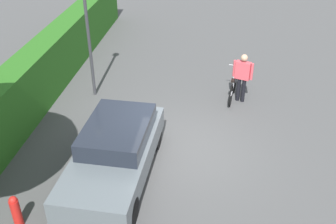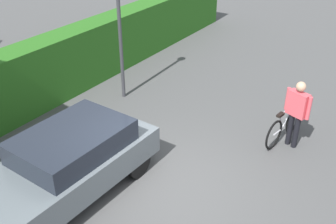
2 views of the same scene
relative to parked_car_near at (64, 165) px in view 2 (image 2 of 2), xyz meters
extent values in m
plane|color=#494949|center=(1.18, -1.47, -0.72)|extent=(60.00, 60.00, 0.00)
cube|color=#27611B|center=(1.18, 3.37, 0.17)|extent=(21.92, 0.90, 1.79)
cube|color=slate|center=(-0.10, 0.00, -0.12)|extent=(4.15, 1.86, 0.58)
cube|color=#1E232D|center=(0.29, -0.01, 0.40)|extent=(2.22, 1.58, 0.45)
cylinder|color=black|center=(1.32, 0.71, -0.40)|extent=(0.64, 0.21, 0.64)
cylinder|color=black|center=(1.26, -0.81, -0.40)|extent=(0.64, 0.21, 0.64)
torus|color=black|center=(4.76, -2.99, -0.36)|extent=(0.73, 0.16, 0.73)
torus|color=black|center=(3.80, -2.84, -0.36)|extent=(0.73, 0.16, 0.73)
cylinder|color=silver|center=(4.47, -2.94, -0.07)|extent=(0.63, 0.13, 0.65)
cylinder|color=silver|center=(4.07, -2.88, -0.15)|extent=(0.23, 0.07, 0.46)
cylinder|color=silver|center=(4.35, -2.92, 0.13)|extent=(0.75, 0.15, 0.19)
cylinder|color=silver|center=(3.99, -2.87, -0.37)|extent=(0.37, 0.09, 0.05)
cylinder|color=silver|center=(4.76, -2.99, -0.06)|extent=(0.04, 0.04, 0.60)
cube|color=black|center=(3.98, -2.87, 0.10)|extent=(0.23, 0.13, 0.06)
cylinder|color=silver|center=(4.76, -2.99, 0.27)|extent=(0.10, 0.50, 0.03)
cylinder|color=black|center=(4.19, -3.09, -0.31)|extent=(0.13, 0.13, 0.82)
cylinder|color=black|center=(4.14, -3.25, -0.31)|extent=(0.13, 0.13, 0.82)
cube|color=#DB4C56|center=(4.16, -3.17, 0.39)|extent=(0.35, 0.52, 0.58)
sphere|color=tan|center=(4.16, -3.17, 0.83)|extent=(0.22, 0.22, 0.22)
cylinder|color=#DB4C56|center=(4.26, -2.90, 0.40)|extent=(0.09, 0.09, 0.55)
cylinder|color=#DB4C56|center=(4.07, -3.44, 0.40)|extent=(0.09, 0.09, 0.55)
cylinder|color=#38383D|center=(3.97, 1.75, 1.31)|extent=(0.10, 0.10, 4.06)
camera|label=1|loc=(-7.40, -2.25, 5.81)|focal=41.91mm
camera|label=2|loc=(-3.98, -5.00, 4.63)|focal=42.26mm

